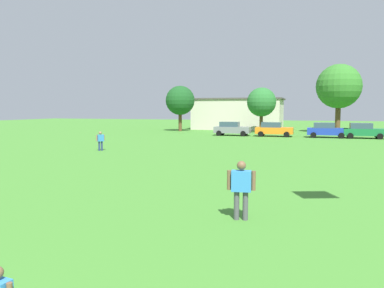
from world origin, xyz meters
TOP-DOWN VIEW (x-y plane):
  - ground_plane at (0.00, 30.00)m, footprint 160.00×160.00m
  - adult_bystander at (2.56, 9.95)m, footprint 0.82×0.39m
  - bystander_near_trees at (-11.10, 25.06)m, footprint 0.50×0.61m
  - parked_car_gray_0 at (-4.82, 44.71)m, footprint 4.30×2.02m
  - parked_car_orange_1 at (0.17, 44.72)m, footprint 4.30×2.02m
  - parked_car_blue_2 at (6.01, 44.63)m, footprint 4.30×2.02m
  - parked_car_green_3 at (9.84, 44.60)m, footprint 4.30×2.02m
  - tree_far_left at (-13.88, 51.71)m, footprint 4.21×4.21m
  - tree_left at (-2.14, 51.44)m, footprint 3.92×3.92m
  - tree_right at (7.73, 53.95)m, footprint 5.89×5.89m
  - house_left at (-6.88, 60.12)m, footprint 14.10×8.62m

SIDE VIEW (x-z plane):
  - ground_plane at x=0.00m, z-range 0.00..0.00m
  - parked_car_gray_0 at x=-4.82m, z-range 0.02..1.70m
  - parked_car_orange_1 at x=0.17m, z-range 0.02..1.70m
  - parked_car_blue_2 at x=6.01m, z-range 0.02..1.70m
  - parked_car_green_3 at x=9.84m, z-range 0.02..1.70m
  - bystander_near_trees at x=-11.10m, z-range 0.14..1.63m
  - adult_bystander at x=2.56m, z-range 0.16..1.89m
  - house_left at x=-6.88m, z-range 0.01..4.92m
  - tree_left at x=-2.14m, z-range 1.07..7.18m
  - tree_far_left at x=-13.88m, z-range 1.15..7.71m
  - tree_right at x=7.73m, z-range 1.61..10.78m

